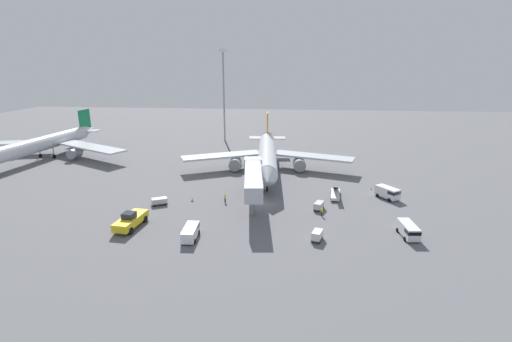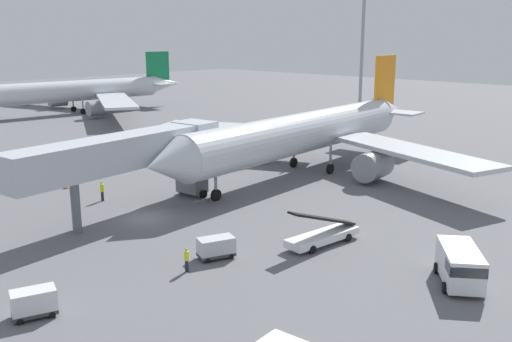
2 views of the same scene
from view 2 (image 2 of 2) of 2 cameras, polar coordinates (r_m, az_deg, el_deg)
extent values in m
plane|color=slate|center=(48.07, -11.03, -4.66)|extent=(300.00, 300.00, 0.00)
cylinder|color=silver|center=(61.24, 4.60, 3.84)|extent=(6.66, 34.77, 4.29)
cone|color=silver|center=(47.00, -9.04, 0.73)|extent=(4.48, 4.37, 4.20)
cone|color=silver|center=(78.68, 13.24, 5.92)|extent=(4.50, 6.63, 4.07)
cube|color=orange|center=(76.85, 12.86, 8.74)|extent=(0.70, 5.01, 6.86)
cube|color=silver|center=(75.71, 14.29, 5.74)|extent=(5.38, 3.98, 0.24)
cube|color=silver|center=(78.02, 10.87, 6.13)|extent=(5.38, 3.98, 0.24)
cube|color=silver|center=(58.39, 15.29, 1.95)|extent=(20.52, 10.93, 0.44)
cube|color=silver|center=(70.45, -1.62, 4.36)|extent=(20.13, 13.23, 0.44)
cylinder|color=gray|center=(59.06, 11.68, 0.53)|extent=(3.20, 4.02, 2.94)
cylinder|color=gray|center=(67.63, -0.16, 2.46)|extent=(3.20, 4.02, 2.94)
cylinder|color=gray|center=(51.56, -4.08, -1.00)|extent=(0.28, 0.28, 2.69)
cylinder|color=black|center=(51.91, -4.05, -2.43)|extent=(0.43, 1.12, 1.10)
cylinder|color=gray|center=(62.11, 7.52, 1.43)|extent=(0.28, 0.28, 2.69)
cylinder|color=black|center=(62.40, 7.48, 0.22)|extent=(0.43, 1.12, 1.10)
cylinder|color=gray|center=(64.79, 3.83, 2.02)|extent=(0.28, 0.28, 2.69)
cylinder|color=black|center=(65.07, 3.81, 0.86)|extent=(0.43, 1.12, 1.10)
cube|color=#B2B7C1|center=(46.58, -14.36, 1.68)|extent=(5.11, 18.59, 2.70)
cube|color=red|center=(47.75, -15.51, 1.89)|extent=(1.83, 15.33, 0.44)
cube|color=#B2B7C1|center=(53.12, -6.15, 3.46)|extent=(3.75, 3.18, 2.84)
cube|color=#232833|center=(54.02, -5.22, 3.92)|extent=(3.31, 0.62, 0.90)
cube|color=slate|center=(53.36, -6.50, -0.09)|extent=(2.74, 2.08, 3.82)
cylinder|color=black|center=(54.80, -7.54, -1.82)|extent=(0.39, 0.83, 0.80)
cylinder|color=black|center=(52.91, -5.32, -2.32)|extent=(0.39, 0.83, 0.80)
cylinder|color=slate|center=(45.28, -17.70, -3.41)|extent=(0.70, 0.70, 4.22)
cube|color=white|center=(41.55, 6.72, -6.59)|extent=(2.38, 6.38, 0.55)
cube|color=black|center=(41.10, 6.77, -4.78)|extent=(1.63, 6.33, 2.17)
cylinder|color=black|center=(39.86, 5.69, -7.88)|extent=(0.29, 0.62, 0.60)
cylinder|color=black|center=(40.92, 4.07, -7.27)|extent=(0.29, 0.62, 0.60)
cylinder|color=black|center=(42.46, 9.25, -6.63)|extent=(0.29, 0.62, 0.60)
cylinder|color=black|center=(43.46, 7.64, -6.09)|extent=(0.29, 0.62, 0.60)
cube|color=white|center=(36.92, 19.84, -8.82)|extent=(4.45, 5.07, 1.98)
cube|color=#1E232D|center=(35.30, 20.42, -9.14)|extent=(2.59, 2.46, 0.63)
cylinder|color=black|center=(36.19, 21.75, -11.06)|extent=(0.70, 0.77, 0.68)
cylinder|color=black|center=(35.75, 18.61, -11.10)|extent=(0.70, 0.77, 0.68)
cylinder|color=black|center=(38.81, 20.74, -9.28)|extent=(0.70, 0.77, 0.68)
cylinder|color=black|center=(38.41, 17.81, -9.29)|extent=(0.70, 0.77, 0.68)
cube|color=#38383D|center=(39.02, -4.03, -8.34)|extent=(2.10, 2.75, 0.22)
cube|color=silver|center=(38.79, -4.04, -7.47)|extent=(2.10, 2.75, 1.06)
cylinder|color=black|center=(39.87, -3.18, -8.01)|extent=(0.24, 0.38, 0.36)
cylinder|color=black|center=(38.84, -2.51, -8.60)|extent=(0.24, 0.38, 0.36)
cylinder|color=black|center=(39.31, -5.52, -8.38)|extent=(0.24, 0.38, 0.36)
cylinder|color=black|center=(38.27, -4.90, -8.99)|extent=(0.24, 0.38, 0.36)
cube|color=#38383D|center=(63.04, -22.93, -0.86)|extent=(3.14, 2.57, 0.22)
cube|color=silver|center=(62.91, -22.97, -0.36)|extent=(3.14, 2.57, 0.90)
cylinder|color=black|center=(62.97, -21.85, -0.88)|extent=(0.38, 0.27, 0.36)
cylinder|color=black|center=(61.96, -22.61, -1.18)|extent=(0.38, 0.27, 0.36)
cylinder|color=black|center=(64.18, -23.21, -0.75)|extent=(0.38, 0.27, 0.36)
cylinder|color=black|center=(63.18, -23.98, -1.03)|extent=(0.38, 0.27, 0.36)
cube|color=#38383D|center=(33.61, -21.40, -13.07)|extent=(1.95, 2.59, 0.22)
cube|color=silver|center=(33.32, -21.50, -12.01)|extent=(1.95, 2.59, 1.16)
cylinder|color=black|center=(34.25, -20.14, -12.64)|extent=(0.23, 0.38, 0.36)
cylinder|color=black|center=(33.20, -19.84, -13.48)|extent=(0.23, 0.38, 0.36)
cylinder|color=black|center=(34.14, -22.87, -12.99)|extent=(0.23, 0.38, 0.36)
cylinder|color=black|center=(33.09, -22.68, -13.84)|extent=(0.23, 0.38, 0.36)
cylinder|color=#1E2333|center=(53.68, -15.21, -2.47)|extent=(0.31, 0.31, 0.88)
cylinder|color=#D8EA19|center=(53.47, -15.27, -1.65)|extent=(0.42, 0.42, 0.70)
sphere|color=tan|center=(53.35, -15.30, -1.15)|extent=(0.24, 0.24, 0.24)
cylinder|color=#1E2333|center=(37.07, -6.99, -9.47)|extent=(0.30, 0.30, 0.78)
cylinder|color=#D8EA19|center=(36.80, -7.02, -8.47)|extent=(0.40, 0.40, 0.61)
sphere|color=tan|center=(36.64, -7.04, -7.85)|extent=(0.21, 0.21, 0.21)
cube|color=black|center=(42.66, 20.14, -7.63)|extent=(0.31, 0.31, 0.03)
cone|color=orange|center=(42.57, 20.17, -7.33)|extent=(0.27, 0.27, 0.46)
cube|color=black|center=(59.15, -18.57, -1.66)|extent=(0.46, 0.46, 0.03)
cone|color=orange|center=(59.06, -18.60, -1.33)|extent=(0.39, 0.39, 0.68)
cylinder|color=silver|center=(114.49, -18.63, 7.61)|extent=(7.71, 37.47, 3.92)
cone|color=silver|center=(124.44, -9.13, 8.70)|extent=(4.41, 7.21, 3.72)
cube|color=#147A47|center=(123.30, -9.88, 10.32)|extent=(0.91, 5.40, 6.27)
cube|color=silver|center=(121.27, -9.44, 8.66)|extent=(5.08, 4.38, 0.24)
cube|color=silver|center=(125.30, -10.57, 8.76)|extent=(5.08, 4.38, 0.24)
cube|color=silver|center=(104.02, -13.97, 6.89)|extent=(23.88, 16.07, 0.44)
cube|color=silver|center=(128.15, -19.41, 7.72)|extent=(24.71, 11.89, 0.44)
cylinder|color=gray|center=(107.17, -15.70, 6.10)|extent=(3.01, 3.73, 2.67)
cylinder|color=gray|center=(123.90, -19.35, 6.79)|extent=(3.01, 3.73, 2.67)
cylinder|color=gray|center=(113.55, -17.05, 6.42)|extent=(0.28, 0.28, 2.61)
cylinder|color=black|center=(113.71, -17.01, 5.76)|extent=(0.46, 1.13, 1.10)
cylinder|color=gray|center=(117.67, -17.95, 6.58)|extent=(0.28, 0.28, 2.61)
cylinder|color=black|center=(117.82, -17.90, 5.95)|extent=(0.46, 1.13, 1.10)
cylinder|color=#93969B|center=(100.92, 10.70, 13.17)|extent=(0.56, 0.56, 29.08)
camera|label=1|loc=(51.93, -100.23, 9.93)|focal=26.13mm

